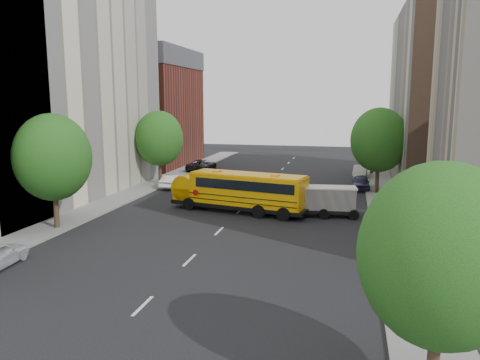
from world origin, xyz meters
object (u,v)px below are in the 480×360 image
(parked_car_1, at_px, (173,181))
(parked_car_2, at_px, (202,165))
(parked_car_4, at_px, (361,182))
(street_tree_4, at_px, (379,140))
(street_tree_1, at_px, (53,157))
(parked_car_5, at_px, (360,172))
(street_tree_5, at_px, (373,135))
(street_tree_3, at_px, (441,256))
(safari_truck, at_px, (321,200))
(street_tree_2, at_px, (159,138))
(school_bus, at_px, (238,190))

(parked_car_1, relative_size, parked_car_2, 0.76)
(parked_car_2, height_order, parked_car_4, parked_car_2)
(street_tree_4, relative_size, parked_car_1, 2.00)
(street_tree_1, height_order, parked_car_1, street_tree_1)
(street_tree_4, distance_m, parked_car_5, 10.00)
(street_tree_1, bearing_deg, street_tree_5, 53.75)
(street_tree_4, relative_size, parked_car_5, 1.91)
(street_tree_3, height_order, parked_car_1, street_tree_3)
(street_tree_4, height_order, parked_car_1, street_tree_4)
(street_tree_3, height_order, safari_truck, street_tree_3)
(street_tree_3, xyz_separation_m, parked_car_2, (-20.57, 41.77, -3.72))
(street_tree_4, bearing_deg, safari_truck, -114.38)
(street_tree_5, height_order, parked_car_2, street_tree_5)
(street_tree_2, xyz_separation_m, parked_car_2, (1.43, 9.77, -4.09))
(parked_car_5, bearing_deg, parked_car_2, -178.50)
(street_tree_3, relative_size, safari_truck, 1.29)
(street_tree_3, relative_size, parked_car_5, 1.68)
(street_tree_4, xyz_separation_m, parked_car_4, (-1.40, 1.92, -4.38))
(street_tree_1, height_order, street_tree_2, street_tree_1)
(street_tree_4, bearing_deg, street_tree_1, -140.71)
(street_tree_1, bearing_deg, parked_car_2, 87.05)
(street_tree_1, relative_size, street_tree_4, 0.98)
(street_tree_1, relative_size, parked_car_1, 1.95)
(parked_car_1, bearing_deg, street_tree_1, 83.72)
(parked_car_1, distance_m, parked_car_2, 11.44)
(street_tree_1, relative_size, street_tree_5, 1.05)
(parked_car_4, distance_m, parked_car_5, 6.96)
(street_tree_3, bearing_deg, parked_car_1, 123.30)
(street_tree_4, distance_m, parked_car_2, 23.18)
(parked_car_1, bearing_deg, parked_car_4, -168.16)
(street_tree_1, height_order, street_tree_4, street_tree_4)
(street_tree_2, relative_size, safari_truck, 1.40)
(street_tree_3, xyz_separation_m, parked_car_5, (-1.40, 40.88, -3.76))
(street_tree_3, height_order, street_tree_5, street_tree_5)
(school_bus, bearing_deg, parked_car_4, 63.44)
(street_tree_3, xyz_separation_m, street_tree_5, (-0.00, 44.00, 0.25))
(school_bus, height_order, parked_car_1, school_bus)
(street_tree_2, height_order, parked_car_4, street_tree_2)
(street_tree_1, bearing_deg, street_tree_2, 90.00)
(street_tree_5, bearing_deg, parked_car_5, -114.19)
(school_bus, bearing_deg, street_tree_1, -132.07)
(safari_truck, distance_m, parked_car_5, 19.23)
(parked_car_4, bearing_deg, street_tree_1, -135.83)
(street_tree_4, height_order, safari_truck, street_tree_4)
(street_tree_4, bearing_deg, parked_car_2, 154.59)
(street_tree_2, bearing_deg, safari_truck, -30.02)
(street_tree_1, distance_m, parked_car_1, 17.03)
(street_tree_1, distance_m, street_tree_3, 26.08)
(street_tree_3, xyz_separation_m, parked_car_4, (-1.40, 33.92, -3.76))
(street_tree_2, height_order, parked_car_5, street_tree_2)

